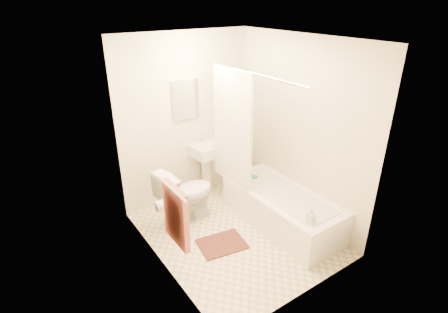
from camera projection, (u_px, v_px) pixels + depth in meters
floor at (235, 233)px, 4.50m from camera, size 2.40×2.40×0.00m
ceiling at (238, 38)px, 3.50m from camera, size 2.40×2.40×0.00m
wall_back at (186, 120)px, 4.90m from camera, size 2.00×0.02×2.40m
wall_left at (156, 171)px, 3.49m from camera, size 0.02×2.40×2.40m
wall_right at (299, 131)px, 4.51m from camera, size 0.02×2.40×2.40m
mirror at (185, 100)px, 4.76m from camera, size 0.40×0.03×0.55m
curtain_rod at (254, 74)px, 3.89m from camera, size 0.03×1.70×0.03m
shower_curtain at (232, 129)px, 4.52m from camera, size 0.04×0.80×1.55m
towel_bar at (171, 189)px, 3.36m from camera, size 0.02×0.60×0.02m
towel at (176, 215)px, 3.51m from camera, size 0.06×0.45×0.66m
toilet_paper at (161, 206)px, 3.82m from camera, size 0.11×0.12×0.12m
toilet at (186, 195)px, 4.63m from camera, size 0.84×0.54×0.78m
sink at (207, 167)px, 5.24m from camera, size 0.49×0.41×0.90m
bathtub at (281, 209)px, 4.61m from camera, size 0.73×1.66×0.47m
bath_mat at (222, 244)px, 4.30m from camera, size 0.62×0.51×0.02m
soap_bottle at (311, 216)px, 3.89m from camera, size 0.10×0.10×0.19m
scrub_brush at (250, 176)px, 4.91m from camera, size 0.15×0.23×0.04m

